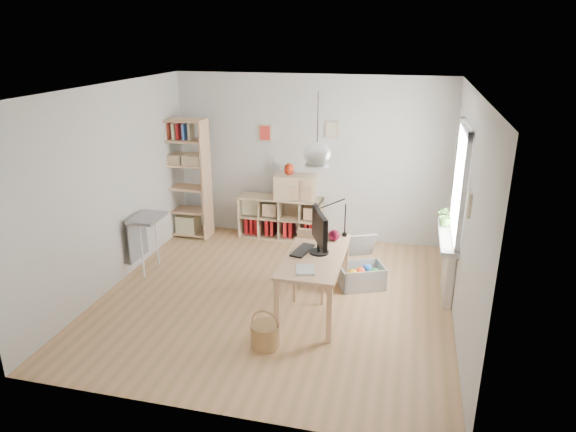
% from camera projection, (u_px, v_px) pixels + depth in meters
% --- Properties ---
extents(ground, '(4.50, 4.50, 0.00)m').
position_uv_depth(ground, '(275.00, 297.00, 6.78)').
color(ground, tan).
rests_on(ground, ground).
extents(room_shell, '(4.50, 4.50, 4.50)m').
position_uv_depth(room_shell, '(317.00, 154.00, 5.84)').
color(room_shell, silver).
rests_on(room_shell, ground).
extents(window_unit, '(0.07, 1.16, 1.46)m').
position_uv_depth(window_unit, '(461.00, 184.00, 6.31)').
color(window_unit, white).
rests_on(window_unit, ground).
extents(radiator, '(0.10, 0.80, 0.80)m').
position_uv_depth(radiator, '(448.00, 268.00, 6.71)').
color(radiator, white).
rests_on(radiator, ground).
extents(windowsill, '(0.22, 1.20, 0.06)m').
position_uv_depth(windowsill, '(448.00, 237.00, 6.58)').
color(windowsill, silver).
rests_on(windowsill, radiator).
extents(desk, '(0.70, 1.50, 0.75)m').
position_uv_depth(desk, '(315.00, 261.00, 6.30)').
color(desk, tan).
rests_on(desk, ground).
extents(cube_shelf, '(1.40, 0.38, 0.72)m').
position_uv_depth(cube_shelf, '(280.00, 220.00, 8.69)').
color(cube_shelf, tan).
rests_on(cube_shelf, ground).
extents(tall_bookshelf, '(0.80, 0.38, 2.00)m').
position_uv_depth(tall_bookshelf, '(184.00, 174.00, 8.51)').
color(tall_bookshelf, tan).
rests_on(tall_bookshelf, ground).
extents(side_table, '(0.40, 0.55, 0.85)m').
position_uv_depth(side_table, '(144.00, 228.00, 7.33)').
color(side_table, '#9A9A9D').
rests_on(side_table, ground).
extents(chair, '(0.44, 0.44, 0.88)m').
position_uv_depth(chair, '(312.00, 260.00, 6.70)').
color(chair, '#9A9A9D').
rests_on(chair, ground).
extents(wicker_basket, '(0.33, 0.32, 0.45)m').
position_uv_depth(wicker_basket, '(265.00, 334.00, 5.70)').
color(wicker_basket, '#A9854C').
rests_on(wicker_basket, ground).
extents(storage_chest, '(0.82, 0.86, 0.64)m').
position_uv_depth(storage_chest, '(360.00, 270.00, 7.08)').
color(storage_chest, '#BBBCB7').
rests_on(storage_chest, ground).
extents(monitor, '(0.29, 0.58, 0.53)m').
position_uv_depth(monitor, '(319.00, 230.00, 6.20)').
color(monitor, black).
rests_on(monitor, desk).
extents(keyboard, '(0.25, 0.46, 0.02)m').
position_uv_depth(keyboard, '(303.00, 250.00, 6.35)').
color(keyboard, black).
rests_on(keyboard, desk).
extents(task_lamp, '(0.45, 0.17, 0.48)m').
position_uv_depth(task_lamp, '(328.00, 213.00, 6.71)').
color(task_lamp, black).
rests_on(task_lamp, desk).
extents(yarn_ball, '(0.15, 0.15, 0.15)m').
position_uv_depth(yarn_ball, '(334.00, 236.00, 6.64)').
color(yarn_ball, '#4F0A1D').
rests_on(yarn_ball, desk).
extents(paper_tray, '(0.26, 0.30, 0.03)m').
position_uv_depth(paper_tray, '(305.00, 270.00, 5.83)').
color(paper_tray, silver).
rests_on(paper_tray, desk).
extents(drawer_chest, '(0.72, 0.41, 0.39)m').
position_uv_depth(drawer_chest, '(295.00, 187.00, 8.38)').
color(drawer_chest, tan).
rests_on(drawer_chest, cube_shelf).
extents(red_vase, '(0.16, 0.16, 0.20)m').
position_uv_depth(red_vase, '(289.00, 169.00, 8.30)').
color(red_vase, maroon).
rests_on(red_vase, drawer_chest).
extents(potted_plant, '(0.29, 0.26, 0.29)m').
position_uv_depth(potted_plant, '(446.00, 216.00, 6.82)').
color(potted_plant, '#376425').
rests_on(potted_plant, windowsill).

